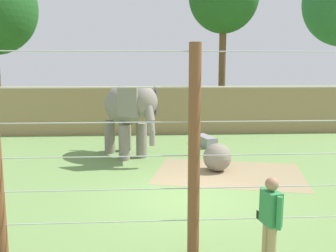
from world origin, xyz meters
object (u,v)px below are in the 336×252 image
object	(u,v)px
elephant	(128,109)
zookeeper	(270,221)
enrichment_ball	(217,157)
feed_trough	(205,141)

from	to	relation	value
elephant	zookeeper	bearing A→B (deg)	-72.04
elephant	enrichment_ball	world-z (taller)	elephant
zookeeper	feed_trough	world-z (taller)	zookeeper
elephant	zookeeper	distance (m)	8.81
zookeeper	feed_trough	bearing A→B (deg)	86.65
enrichment_ball	zookeeper	size ratio (longest dim) A/B	0.56
enrichment_ball	zookeeper	bearing A→B (deg)	-93.13
enrichment_ball	feed_trough	bearing A→B (deg)	86.31
enrichment_ball	feed_trough	size ratio (longest dim) A/B	0.63
zookeeper	elephant	bearing A→B (deg)	107.96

